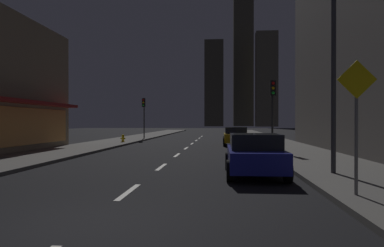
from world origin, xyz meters
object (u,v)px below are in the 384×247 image
object	(u,v)px
street_lamp_right	(309,27)
pedestrian_crossing_sign	(356,115)
fire_hydrant_far_left	(123,138)
car_parked_near	(255,154)
traffic_light_far_left	(144,109)
car_parked_far	(236,136)
traffic_light_near_right	(273,99)

from	to	relation	value
street_lamp_right	pedestrian_crossing_sign	world-z (taller)	street_lamp_right
fire_hydrant_far_left	pedestrian_crossing_sign	xyz separation A→B (m)	(11.50, -21.09, 1.56)
car_parked_near	traffic_light_far_left	world-z (taller)	traffic_light_far_left
traffic_light_far_left	pedestrian_crossing_sign	distance (m)	29.69
car_parked_far	street_lamp_right	distance (m)	16.65
car_parked_near	street_lamp_right	bearing A→B (deg)	-5.50
car_parked_far	pedestrian_crossing_sign	world-z (taller)	pedestrian_crossing_sign
car_parked_near	traffic_light_far_left	bearing A→B (deg)	111.01
car_parked_far	traffic_light_far_left	distance (m)	12.29
traffic_light_far_left	street_lamp_right	xyz separation A→B (m)	(10.88, -23.87, 1.87)
car_parked_far	fire_hydrant_far_left	distance (m)	9.62
car_parked_near	pedestrian_crossing_sign	xyz separation A→B (m)	(2.00, -3.81, 1.28)
traffic_light_far_left	pedestrian_crossing_sign	world-z (taller)	traffic_light_far_left
traffic_light_near_right	fire_hydrant_far_left	bearing A→B (deg)	143.78
pedestrian_crossing_sign	fire_hydrant_far_left	bearing A→B (deg)	118.60
fire_hydrant_far_left	street_lamp_right	size ratio (longest dim) A/B	0.10
traffic_light_near_right	car_parked_far	bearing A→B (deg)	105.44
pedestrian_crossing_sign	traffic_light_near_right	bearing A→B (deg)	90.45
traffic_light_near_right	pedestrian_crossing_sign	bearing A→B (deg)	-89.55
car_parked_near	traffic_light_near_right	xyz separation A→B (m)	(1.90, 8.93, 2.45)
traffic_light_far_left	pedestrian_crossing_sign	size ratio (longest dim) A/B	1.33
car_parked_near	traffic_light_far_left	size ratio (longest dim) A/B	1.01
car_parked_near	traffic_light_near_right	bearing A→B (deg)	77.99
fire_hydrant_far_left	traffic_light_near_right	size ratio (longest dim) A/B	0.16
car_parked_near	fire_hydrant_far_left	xyz separation A→B (m)	(-9.50, 17.28, -0.29)
car_parked_far	fire_hydrant_far_left	size ratio (longest dim) A/B	6.48
car_parked_near	street_lamp_right	size ratio (longest dim) A/B	0.64
traffic_light_near_right	pedestrian_crossing_sign	distance (m)	12.80
car_parked_near	street_lamp_right	distance (m)	4.68
car_parked_near	traffic_light_far_left	distance (m)	25.50
car_parked_near	car_parked_far	xyz separation A→B (m)	(0.00, 15.81, 0.00)
fire_hydrant_far_left	pedestrian_crossing_sign	bearing A→B (deg)	-61.40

